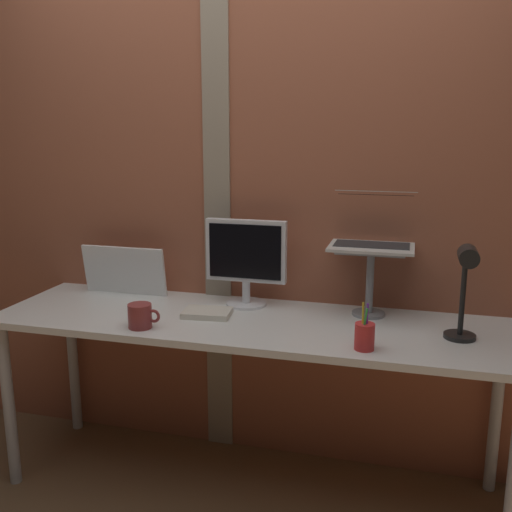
{
  "coord_description": "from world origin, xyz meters",
  "views": [
    {
      "loc": [
        0.72,
        -2.1,
        1.56
      ],
      "look_at": [
        0.09,
        0.22,
        1.03
      ],
      "focal_mm": 40.81,
      "sensor_mm": 36.0,
      "label": 1
    }
  ],
  "objects": [
    {
      "name": "monitor",
      "position": [
        0.02,
        0.31,
        1.0
      ],
      "size": [
        0.36,
        0.18,
        0.39
      ],
      "color": "white",
      "rests_on": "desk"
    },
    {
      "name": "desk",
      "position": [
        0.09,
        0.12,
        0.7
      ],
      "size": [
        2.17,
        0.62,
        0.78
      ],
      "color": "white",
      "rests_on": "ground_plane"
    },
    {
      "name": "coffee_mug",
      "position": [
        -0.31,
        -0.09,
        0.82
      ],
      "size": [
        0.13,
        0.09,
        0.1
      ],
      "color": "maroon",
      "rests_on": "desk"
    },
    {
      "name": "desk_lamp",
      "position": [
        0.92,
        0.07,
        1.01
      ],
      "size": [
        0.12,
        0.2,
        0.37
      ],
      "color": "black",
      "rests_on": "desk"
    },
    {
      "name": "paper_clutter_stack",
      "position": [
        -0.1,
        0.12,
        0.79
      ],
      "size": [
        0.21,
        0.16,
        0.02
      ],
      "primitive_type": "cube",
      "rotation": [
        0.0,
        0.0,
        0.11
      ],
      "color": "silver",
      "rests_on": "desk"
    },
    {
      "name": "ground_plane",
      "position": [
        0.0,
        0.0,
        0.0
      ],
      "size": [
        6.0,
        6.0,
        0.0
      ],
      "primitive_type": "plane",
      "color": "brown"
    },
    {
      "name": "laptop_stand",
      "position": [
        0.56,
        0.32,
        0.97
      ],
      "size": [
        0.28,
        0.22,
        0.29
      ],
      "color": "gray",
      "rests_on": "desk"
    },
    {
      "name": "brick_wall_back",
      "position": [
        0.0,
        0.49,
        1.19
      ],
      "size": [
        3.31,
        0.16,
        2.38
      ],
      "color": "#9E563D",
      "rests_on": "ground_plane"
    },
    {
      "name": "whiteboard_panel",
      "position": [
        -0.6,
        0.33,
        0.89
      ],
      "size": [
        0.42,
        0.05,
        0.23
      ],
      "primitive_type": "cube",
      "rotation": [
        0.15,
        0.0,
        0.0
      ],
      "color": "white",
      "rests_on": "desk"
    },
    {
      "name": "pen_cup",
      "position": [
        0.58,
        -0.09,
        0.83
      ],
      "size": [
        0.07,
        0.07,
        0.17
      ],
      "color": "red",
      "rests_on": "desk"
    },
    {
      "name": "laptop",
      "position": [
        0.56,
        0.39,
        1.13
      ],
      "size": [
        0.35,
        0.31,
        0.23
      ],
      "color": "silver",
      "rests_on": "laptop_stand"
    }
  ]
}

